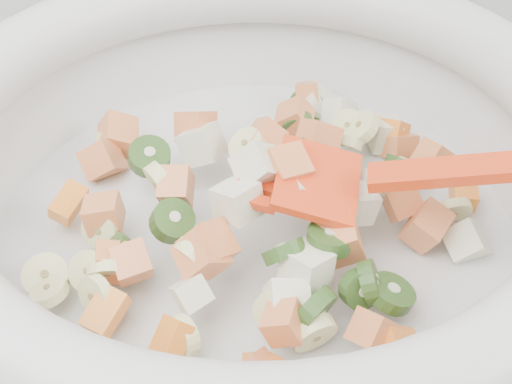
# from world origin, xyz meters

# --- Properties ---
(mixing_bowl) EXTENTS (0.46, 0.42, 0.12)m
(mixing_bowl) POSITION_xyz_m (-0.13, 1.47, 0.96)
(mixing_bowl) COLOR silver
(mixing_bowl) RESTS_ON counter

